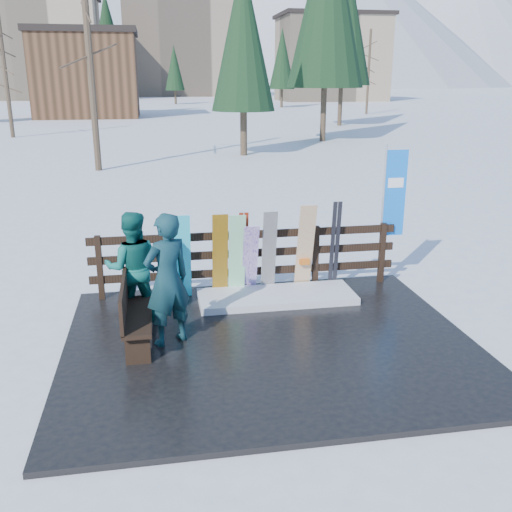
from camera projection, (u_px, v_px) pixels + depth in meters
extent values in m
plane|color=white|center=(270.00, 346.00, 8.50)|extent=(700.00, 700.00, 0.00)
cube|color=black|center=(270.00, 343.00, 8.49)|extent=(6.00, 5.00, 0.08)
cube|color=black|center=(100.00, 268.00, 9.95)|extent=(0.10, 0.10, 1.15)
cube|color=black|center=(175.00, 264.00, 10.16)|extent=(0.10, 0.10, 1.15)
cube|color=black|center=(247.00, 260.00, 10.38)|extent=(0.10, 0.10, 1.15)
cube|color=black|center=(316.00, 256.00, 10.59)|extent=(0.10, 0.10, 1.15)
cube|color=black|center=(382.00, 253.00, 10.80)|extent=(0.10, 0.10, 1.15)
cube|color=black|center=(247.00, 272.00, 10.44)|extent=(5.60, 0.05, 0.14)
cube|color=black|center=(247.00, 253.00, 10.34)|extent=(5.60, 0.05, 0.14)
cube|color=black|center=(247.00, 235.00, 10.23)|extent=(5.60, 0.05, 0.14)
cube|color=white|center=(277.00, 297.00, 10.04)|extent=(2.74, 1.00, 0.12)
cube|color=black|center=(138.00, 316.00, 8.24)|extent=(0.40, 1.50, 0.06)
cube|color=black|center=(138.00, 349.00, 7.74)|extent=(0.34, 0.06, 0.45)
cube|color=black|center=(139.00, 314.00, 8.87)|extent=(0.34, 0.06, 0.45)
cube|color=black|center=(124.00, 299.00, 8.13)|extent=(0.05, 1.50, 0.50)
cube|color=#2BD6F5|center=(183.00, 257.00, 9.92)|extent=(0.28, 0.23, 1.52)
cube|color=white|center=(237.00, 255.00, 10.08)|extent=(0.29, 0.28, 1.50)
cube|color=#F59D0A|center=(220.00, 255.00, 10.03)|extent=(0.27, 0.30, 1.53)
cube|color=white|center=(250.00, 259.00, 10.15)|extent=(0.27, 0.42, 1.31)
cube|color=black|center=(269.00, 252.00, 10.17)|extent=(0.25, 0.30, 1.54)
cube|color=silver|center=(305.00, 248.00, 10.27)|extent=(0.30, 0.41, 1.64)
cube|color=maroon|center=(241.00, 253.00, 10.16)|extent=(0.08, 0.23, 1.52)
cube|color=maroon|center=(246.00, 253.00, 10.17)|extent=(0.07, 0.23, 1.52)
cube|color=black|center=(332.00, 245.00, 10.42)|extent=(0.08, 0.18, 1.64)
cube|color=black|center=(337.00, 245.00, 10.43)|extent=(0.08, 0.18, 1.64)
cylinder|color=silver|center=(382.00, 215.00, 10.63)|extent=(0.04, 0.04, 2.60)
cube|color=blue|center=(395.00, 193.00, 10.55)|extent=(0.42, 0.02, 1.60)
imported|color=#154C43|center=(167.00, 280.00, 8.15)|extent=(0.85, 0.76, 1.96)
imported|color=#115D55|center=(133.00, 268.00, 8.94)|extent=(0.89, 0.70, 1.80)
cube|color=tan|center=(38.00, 49.00, 105.63)|extent=(22.00, 14.00, 18.00)
cube|color=gray|center=(184.00, 45.00, 128.46)|extent=(26.00, 16.00, 22.00)
cube|color=tan|center=(331.00, 60.00, 100.70)|extent=(18.00, 12.00, 14.00)
cube|color=black|center=(333.00, 15.00, 98.52)|extent=(18.90, 12.60, 0.60)
cube|color=brown|center=(87.00, 77.00, 57.71)|extent=(10.00, 8.00, 8.00)
cube|color=black|center=(83.00, 31.00, 56.43)|extent=(10.50, 8.40, 0.60)
cylinder|color=#382B1E|center=(87.00, 25.00, 23.01)|extent=(0.28, 0.28, 11.79)
cone|color=black|center=(243.00, 64.00, 28.35)|extent=(3.24, 3.24, 8.99)
cone|color=black|center=(326.00, 31.00, 34.36)|extent=(4.72, 4.72, 13.11)
cylinder|color=#382B1E|center=(5.00, 74.00, 37.44)|extent=(0.28, 0.28, 8.15)
cone|color=black|center=(343.00, 43.00, 46.46)|extent=(4.74, 4.74, 13.16)
cylinder|color=#382B1E|center=(369.00, 72.00, 62.52)|extent=(0.28, 0.28, 8.93)
cone|color=black|center=(109.00, 57.00, 62.13)|extent=(4.36, 4.36, 12.12)
cone|color=black|center=(282.00, 70.00, 77.38)|extent=(3.53, 3.53, 9.81)
cone|color=black|center=(175.00, 76.00, 87.52)|extent=(2.99, 2.99, 8.32)
cone|color=white|center=(322.00, 7.00, 302.93)|extent=(200.00, 200.00, 80.00)
cone|color=white|center=(459.00, 24.00, 338.08)|extent=(180.00, 180.00, 70.00)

